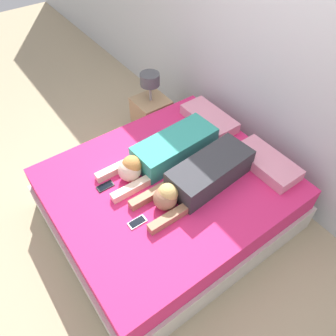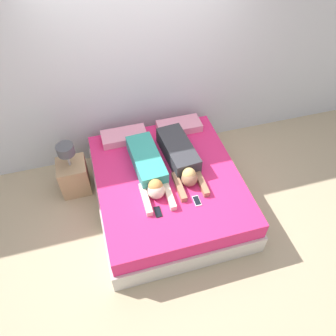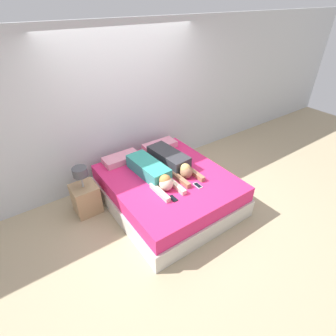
# 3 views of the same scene
# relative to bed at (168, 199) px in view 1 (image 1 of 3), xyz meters

# --- Properties ---
(ground_plane) EXTENTS (12.00, 12.00, 0.00)m
(ground_plane) POSITION_rel_bed_xyz_m (0.00, 0.00, -0.26)
(ground_plane) COLOR tan
(wall_back) EXTENTS (12.00, 0.06, 2.60)m
(wall_back) POSITION_rel_bed_xyz_m (0.00, 1.15, 1.04)
(wall_back) COLOR silver
(wall_back) RESTS_ON ground_plane
(bed) EXTENTS (1.78, 2.00, 0.54)m
(bed) POSITION_rel_bed_xyz_m (0.00, 0.00, 0.00)
(bed) COLOR beige
(bed) RESTS_ON ground_plane
(pillow_head_left) EXTENTS (0.60, 0.29, 0.11)m
(pillow_head_left) POSITION_rel_bed_xyz_m (-0.39, 0.80, 0.33)
(pillow_head_left) COLOR pink
(pillow_head_left) RESTS_ON bed
(pillow_head_right) EXTENTS (0.60, 0.29, 0.11)m
(pillow_head_right) POSITION_rel_bed_xyz_m (0.39, 0.80, 0.33)
(pillow_head_right) COLOR pink
(pillow_head_right) RESTS_ON bed
(person_left) EXTENTS (0.36, 1.14, 0.23)m
(person_left) POSITION_rel_bed_xyz_m (-0.21, 0.11, 0.37)
(person_left) COLOR teal
(person_left) RESTS_ON bed
(person_right) EXTENTS (0.38, 1.10, 0.23)m
(person_right) POSITION_rel_bed_xyz_m (0.21, 0.18, 0.38)
(person_right) COLOR #333338
(person_right) RESTS_ON bed
(cell_phone_left) EXTENTS (0.07, 0.14, 0.01)m
(cell_phone_left) POSITION_rel_bed_xyz_m (-0.25, -0.48, 0.28)
(cell_phone_left) COLOR black
(cell_phone_left) RESTS_ON bed
(cell_phone_right) EXTENTS (0.07, 0.14, 0.01)m
(cell_phone_right) POSITION_rel_bed_xyz_m (0.21, -0.45, 0.28)
(cell_phone_right) COLOR silver
(cell_phone_right) RESTS_ON bed
(nightstand) EXTENTS (0.37, 0.37, 0.80)m
(nightstand) POSITION_rel_bed_xyz_m (-1.14, 0.59, 0.02)
(nightstand) COLOR tan
(nightstand) RESTS_ON ground_plane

